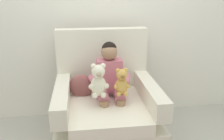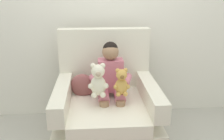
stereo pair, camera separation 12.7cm
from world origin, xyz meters
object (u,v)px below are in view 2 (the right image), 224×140
at_px(seated_child, 111,78).
at_px(plush_cream, 98,81).
at_px(plush_honey, 121,83).
at_px(armchair, 106,110).
at_px(throw_pillow, 83,86).

height_order(seated_child, plush_cream, seated_child).
height_order(plush_cream, plush_honey, plush_cream).
xyz_separation_m(armchair, plush_honey, (0.14, -0.15, 0.37)).
relative_size(plush_honey, throw_pillow, 1.04).
bearing_deg(seated_child, armchair, -144.76).
bearing_deg(seated_child, plush_honey, -63.20).
relative_size(armchair, seated_child, 1.39).
bearing_deg(seated_child, plush_cream, -124.76).
relative_size(seated_child, plush_honey, 3.05).
xyz_separation_m(plush_honey, throw_pillow, (-0.39, 0.28, -0.13)).
height_order(armchair, plush_cream, armchair).
distance_m(seated_child, throw_pillow, 0.33).
xyz_separation_m(seated_child, plush_honey, (0.09, -0.18, 0.02)).
bearing_deg(plush_cream, plush_honey, 13.21).
relative_size(armchair, throw_pillow, 4.42).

